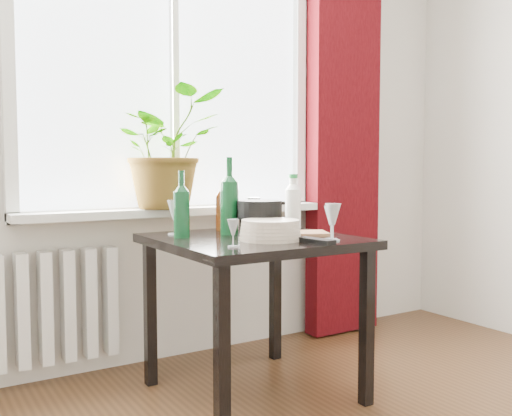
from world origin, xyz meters
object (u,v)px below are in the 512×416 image
potted_plant (167,149)px  cutting_board (299,233)px  wineglass_front_left (233,233)px  wineglass_back_center (254,213)px  wineglass_back_left (175,217)px  wine_bottle_right (229,195)px  cleaning_bottle (293,201)px  wine_bottle_left (182,204)px  bottle_amber (222,205)px  wineglass_far_right (331,222)px  tv_remote (315,241)px  table (254,257)px  fondue_pot (260,218)px  wineglass_front_right (333,222)px  radiator (34,309)px  plate_stack (270,230)px

potted_plant → cutting_board: potted_plant is taller
wineglass_front_left → cutting_board: wineglass_front_left is taller
wineglass_back_center → wineglass_back_left: size_ratio=1.01×
wine_bottle_right → cleaning_bottle: bearing=8.5°
wine_bottle_left → wineglass_back_center: 0.49m
wineglass_front_left → bottle_amber: bearing=65.5°
bottle_amber → cutting_board: size_ratio=0.96×
wineglass_far_right → cutting_board: size_ratio=0.57×
wine_bottle_left → tv_remote: bearing=-50.0°
wineglass_back_center → table: bearing=-121.7°
wineglass_far_right → bottle_amber: bearing=109.7°
cleaning_bottle → wineglass_back_center: 0.22m
tv_remote → table: bearing=100.1°
wineglass_back_center → cutting_board: 0.34m
fondue_pot → wineglass_back_left: bearing=154.9°
wineglass_front_right → wineglass_back_center: size_ratio=0.98×
wineglass_back_center → bottle_amber: bearing=162.8°
cleaning_bottle → wineglass_back_left: size_ratio=1.71×
wineglass_front_left → radiator: bearing=124.1°
wineglass_front_right → radiator: bearing=138.7°
radiator → plate_stack: size_ratio=2.93×
table → wineglass_front_right: (0.21, -0.31, 0.18)m
wine_bottle_left → wineglass_far_right: (0.52, -0.42, -0.08)m
cleaning_bottle → plate_stack: size_ratio=1.06×
wineglass_front_right → wineglass_far_right: bearing=62.0°
wineglass_back_left → plate_stack: bearing=-56.8°
bottle_amber → wineglass_back_left: size_ratio=1.54×
cutting_board → table: bearing=167.5°
table → wine_bottle_right: (-0.05, 0.14, 0.28)m
wineglass_front_right → plate_stack: 0.27m
cutting_board → tv_remote: bearing=-112.6°
potted_plant → cleaning_bottle: 0.71m
wineglass_front_left → potted_plant: bearing=85.5°
potted_plant → bottle_amber: (0.20, -0.22, -0.29)m
tv_remote → fondue_pot: bearing=89.0°
cleaning_bottle → wineglass_front_left: bearing=-143.6°
table → wineglass_front_right: size_ratio=5.10×
cleaning_bottle → wineglass_back_center: cleaning_bottle is taller
table → wineglass_back_left: size_ratio=5.05×
bottle_amber → wineglass_far_right: size_ratio=1.68×
fondue_pot → wineglass_front_right: bearing=-57.5°
radiator → cleaning_bottle: 1.39m
wine_bottle_left → cutting_board: bearing=-21.0°
tv_remote → wine_bottle_left: bearing=122.2°
radiator → plate_stack: 1.22m
bottle_amber → wineglass_back_left: bearing=-167.8°
wineglass_back_left → fondue_pot: wineglass_back_left is taller
bottle_amber → wineglass_far_right: bearing=-70.3°
radiator → table: (0.85, -0.63, 0.27)m
wine_bottle_left → cleaning_bottle: 0.66m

